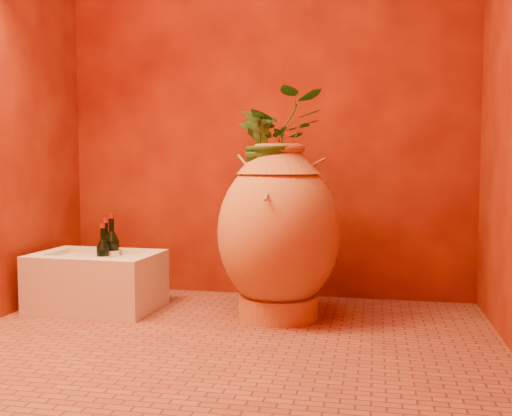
% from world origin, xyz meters
% --- Properties ---
extents(floor, '(2.50, 2.50, 0.00)m').
position_xyz_m(floor, '(0.00, 0.00, 0.00)').
color(floor, brown).
rests_on(floor, ground).
extents(wall_back, '(2.50, 0.02, 2.50)m').
position_xyz_m(wall_back, '(0.00, 1.00, 1.25)').
color(wall_back, '#540C04').
rests_on(wall_back, ground).
extents(amphora, '(0.84, 0.84, 0.91)m').
position_xyz_m(amphora, '(0.17, 0.47, 0.45)').
color(amphora, '#B06F31').
rests_on(amphora, floor).
extents(stone_basin, '(0.69, 0.48, 0.31)m').
position_xyz_m(stone_basin, '(-0.85, 0.45, 0.15)').
color(stone_basin, beige).
rests_on(stone_basin, floor).
extents(wine_bottle_a, '(0.07, 0.07, 0.30)m').
position_xyz_m(wine_bottle_a, '(-0.82, 0.47, 0.28)').
color(wine_bottle_a, black).
rests_on(wine_bottle_a, stone_basin).
extents(wine_bottle_b, '(0.09, 0.09, 0.35)m').
position_xyz_m(wine_bottle_b, '(-0.80, 0.54, 0.30)').
color(wine_bottle_b, black).
rests_on(wine_bottle_b, stone_basin).
extents(wine_bottle_c, '(0.08, 0.08, 0.33)m').
position_xyz_m(wine_bottle_c, '(-0.83, 0.53, 0.29)').
color(wine_bottle_c, black).
rests_on(wine_bottle_c, stone_basin).
extents(wall_tap, '(0.06, 0.14, 0.15)m').
position_xyz_m(wall_tap, '(0.22, 0.92, 0.80)').
color(wall_tap, '#B17329').
rests_on(wall_tap, wall_back).
extents(plant_main, '(0.59, 0.57, 0.50)m').
position_xyz_m(plant_main, '(0.16, 0.49, 0.94)').
color(plant_main, '#214F1C').
rests_on(plant_main, amphora).
extents(plant_side, '(0.23, 0.24, 0.36)m').
position_xyz_m(plant_side, '(0.09, 0.41, 0.89)').
color(plant_side, '#214F1C').
rests_on(plant_side, amphora).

